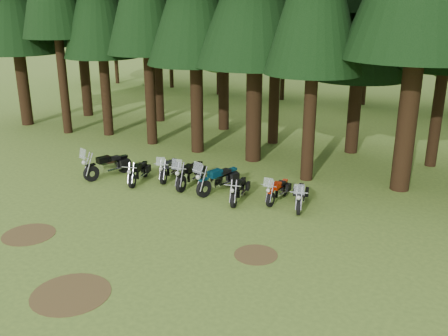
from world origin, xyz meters
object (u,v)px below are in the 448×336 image
Objects in this scene: motorcycle_1 at (139,173)px; motorcycle_3 at (190,175)px; motorcycle_5 at (239,191)px; motorcycle_2 at (169,170)px; motorcycle_4 at (218,180)px; motorcycle_7 at (300,197)px; motorcycle_6 at (278,191)px; motorcycle_0 at (108,166)px.

motorcycle_3 is (2.26, 0.72, 0.08)m from motorcycle_1.
motorcycle_2 is at bearing 156.21° from motorcycle_5.
motorcycle_4 is 1.30m from motorcycle_5.
motorcycle_7 is (5.04, 0.02, -0.08)m from motorcycle_3.
motorcycle_4 is (2.76, -0.31, 0.08)m from motorcycle_2.
motorcycle_6 is at bearing 15.47° from motorcycle_5.
motorcycle_0 is 1.23× the size of motorcycle_6.
motorcycle_2 is at bearing 179.92° from motorcycle_6.
motorcycle_1 is 6.34m from motorcycle_6.
motorcycle_0 reaches higher than motorcycle_2.
motorcycle_2 is 1.04× the size of motorcycle_6.
motorcycle_0 is 1.18× the size of motorcycle_2.
motorcycle_0 reaches higher than motorcycle_1.
motorcycle_6 is at bearing 151.46° from motorcycle_7.
motorcycle_3 is at bearing 1.38° from motorcycle_1.
motorcycle_4 reaches higher than motorcycle_5.
motorcycle_6 reaches higher than motorcycle_1.
motorcycle_0 reaches higher than motorcycle_7.
motorcycle_6 is (6.27, 0.95, -0.01)m from motorcycle_1.
motorcycle_3 reaches higher than motorcycle_5.
motorcycle_4 is 1.21× the size of motorcycle_7.
motorcycle_1 is at bearing -170.99° from motorcycle_6.
motorcycle_2 is at bearing 30.60° from motorcycle_1.
motorcycle_3 is 0.99× the size of motorcycle_4.
motorcycle_3 reaches higher than motorcycle_7.
motorcycle_7 is (1.03, -0.21, 0.01)m from motorcycle_6.
motorcycle_2 is 2.77m from motorcycle_4.
motorcycle_0 reaches higher than motorcycle_3.
motorcycle_5 is (2.63, -0.51, -0.08)m from motorcycle_3.
motorcycle_6 reaches higher than motorcycle_5.
motorcycle_7 is (2.41, 0.53, 0.01)m from motorcycle_5.
motorcycle_6 is at bearing -7.71° from motorcycle_1.
motorcycle_1 is (1.66, 0.13, -0.09)m from motorcycle_0.
motorcycle_7 is (7.30, 0.74, 0.00)m from motorcycle_1.
motorcycle_0 is 5.41m from motorcycle_4.
motorcycle_3 is at bearing 156.46° from motorcycle_5.
motorcycle_1 is 0.83× the size of motorcycle_3.
motorcycle_4 is 2.60m from motorcycle_6.
motorcycle_5 is at bearing 20.19° from motorcycle_0.
motorcycle_2 is at bearing 160.65° from motorcycle_7.
motorcycle_4 is (1.43, -0.04, 0.01)m from motorcycle_3.
motorcycle_3 is 5.05m from motorcycle_7.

